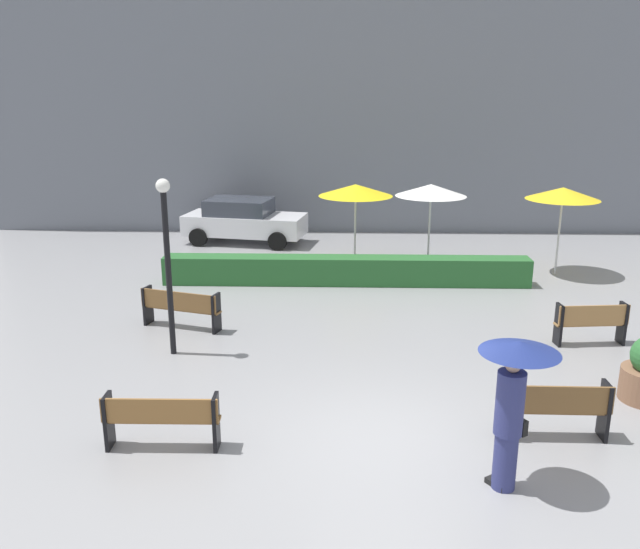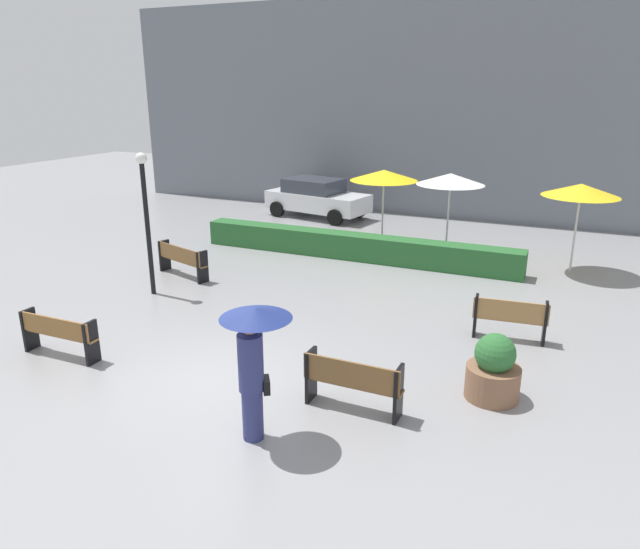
% 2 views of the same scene
% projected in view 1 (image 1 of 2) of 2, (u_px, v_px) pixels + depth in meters
% --- Properties ---
extents(ground_plane, '(60.00, 60.00, 0.00)m').
position_uv_depth(ground_plane, '(383.00, 435.00, 10.37)').
color(ground_plane, gray).
extents(bench_far_left, '(1.90, 0.89, 0.90)m').
position_uv_depth(bench_far_left, '(180.00, 306.00, 14.87)').
color(bench_far_left, brown).
rests_on(bench_far_left, ground).
extents(bench_near_right, '(1.67, 0.39, 0.93)m').
position_uv_depth(bench_near_right, '(556.00, 407.00, 10.13)').
color(bench_near_right, brown).
rests_on(bench_near_right, ground).
extents(bench_near_left, '(1.76, 0.36, 0.87)m').
position_uv_depth(bench_near_left, '(161.00, 417.00, 9.84)').
color(bench_near_left, olive).
rests_on(bench_near_left, ground).
extents(bench_far_right, '(1.54, 0.47, 0.91)m').
position_uv_depth(bench_far_right, '(592.00, 321.00, 13.91)').
color(bench_far_right, '#9E7242').
rests_on(bench_far_right, ground).
extents(pedestrian_with_umbrella, '(1.06, 1.06, 2.13)m').
position_uv_depth(pedestrian_with_umbrella, '(513.00, 392.00, 8.65)').
color(pedestrian_with_umbrella, navy).
rests_on(pedestrian_with_umbrella, ground).
extents(lamp_post, '(0.28, 0.28, 3.62)m').
position_uv_depth(lamp_post, '(167.00, 248.00, 12.99)').
color(lamp_post, black).
rests_on(lamp_post, ground).
extents(patio_umbrella_yellow, '(2.23, 2.23, 2.55)m').
position_uv_depth(patio_umbrella_yellow, '(356.00, 190.00, 19.62)').
color(patio_umbrella_yellow, silver).
rests_on(patio_umbrella_yellow, ground).
extents(patio_umbrella_white, '(2.11, 2.11, 2.59)m').
position_uv_depth(patio_umbrella_white, '(431.00, 190.00, 19.37)').
color(patio_umbrella_white, silver).
rests_on(patio_umbrella_white, ground).
extents(patio_umbrella_yellow_far, '(2.10, 2.10, 2.57)m').
position_uv_depth(patio_umbrella_yellow_far, '(563.00, 194.00, 18.84)').
color(patio_umbrella_yellow_far, silver).
rests_on(patio_umbrella_yellow_far, ground).
extents(hedge_strip, '(10.22, 0.70, 0.78)m').
position_uv_depth(hedge_strip, '(346.00, 270.00, 18.36)').
color(hedge_strip, '#28602D').
rests_on(hedge_strip, ground).
extents(building_facade, '(28.00, 1.20, 8.58)m').
position_uv_depth(building_facade, '(359.00, 117.00, 24.60)').
color(building_facade, slate).
rests_on(building_facade, ground).
extents(parked_car, '(4.45, 2.56, 1.57)m').
position_uv_depth(parked_car, '(244.00, 220.00, 23.23)').
color(parked_car, silver).
rests_on(parked_car, ground).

